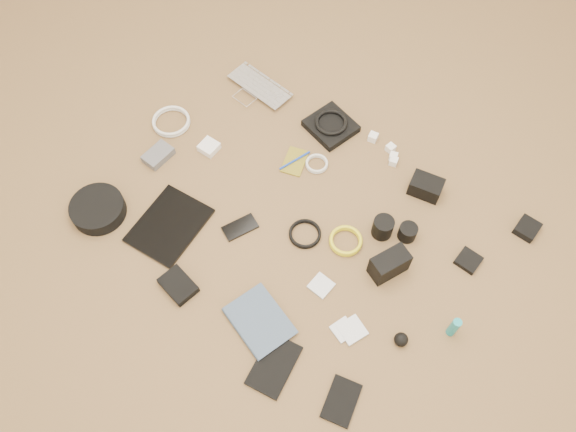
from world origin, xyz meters
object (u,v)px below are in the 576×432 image
Objects in this scene: dslr_camera at (426,187)px; laptop at (253,92)px; phone at (240,227)px; tablet at (169,225)px; headphone_case at (98,209)px; paperback at (239,335)px.

laptop is at bearing 169.10° from dslr_camera.
laptop is at bearing 148.00° from phone.
laptop reaches higher than phone.
dslr_camera is 0.71m from phone.
tablet is at bearing -121.15° from phone.
laptop is 1.42× the size of headphone_case.
phone is at bearing -141.81° from dslr_camera.
headphone_case is (-0.24, -0.12, 0.02)m from tablet.
paperback is at bearing -27.36° from phone.
laptop is 1.31× the size of paperback.
phone is 0.58× the size of paperback.
paperback is at bearing -25.36° from tablet.
laptop is 0.70m from tablet.
phone is (-0.44, -0.55, -0.03)m from dslr_camera.
laptop is 1.02× the size of tablet.
phone is at bearing 31.75° from headphone_case.
tablet is 2.23× the size of phone.
tablet reaches higher than phone.
headphone_case reaches higher than paperback.
phone is (0.21, 0.16, -0.00)m from tablet.
phone is at bearing 29.45° from tablet.
laptop is 2.27× the size of phone.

